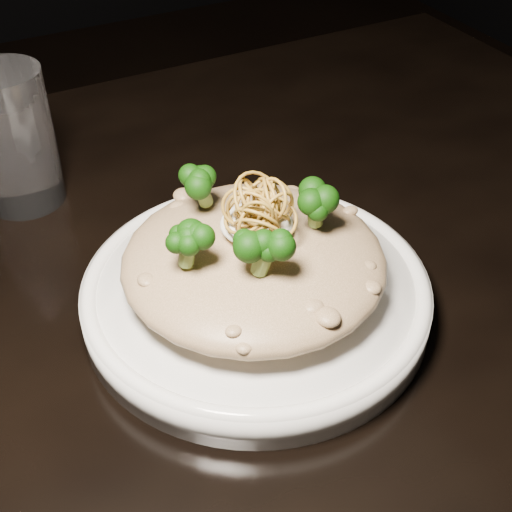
# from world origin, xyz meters

# --- Properties ---
(table) EXTENTS (1.10, 0.80, 0.75)m
(table) POSITION_xyz_m (0.00, 0.00, 0.67)
(table) COLOR black
(table) RESTS_ON ground
(plate) EXTENTS (0.27, 0.27, 0.03)m
(plate) POSITION_xyz_m (0.01, -0.06, 0.76)
(plate) COLOR white
(plate) RESTS_ON table
(risotto) EXTENTS (0.20, 0.20, 0.04)m
(risotto) POSITION_xyz_m (0.01, -0.06, 0.80)
(risotto) COLOR brown
(risotto) RESTS_ON plate
(broccoli) EXTENTS (0.14, 0.14, 0.05)m
(broccoli) POSITION_xyz_m (0.01, -0.05, 0.85)
(broccoli) COLOR black
(broccoli) RESTS_ON risotto
(cheese) EXTENTS (0.06, 0.06, 0.02)m
(cheese) POSITION_xyz_m (0.02, -0.05, 0.83)
(cheese) COLOR white
(cheese) RESTS_ON risotto
(shallots) EXTENTS (0.05, 0.05, 0.03)m
(shallots) POSITION_xyz_m (0.02, -0.06, 0.86)
(shallots) COLOR brown
(shallots) RESTS_ON cheese
(drinking_glass) EXTENTS (0.08, 0.08, 0.13)m
(drinking_glass) POSITION_xyz_m (-0.11, 0.19, 0.82)
(drinking_glass) COLOR white
(drinking_glass) RESTS_ON table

